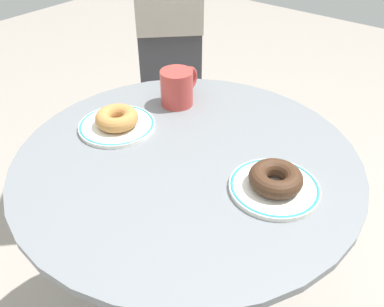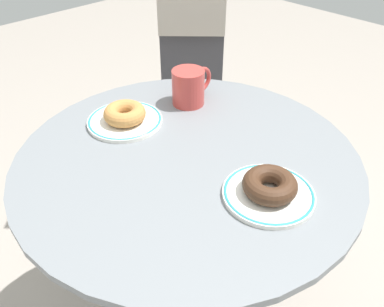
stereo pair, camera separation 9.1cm
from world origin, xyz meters
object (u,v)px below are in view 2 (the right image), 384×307
at_px(plate_right, 268,194).
at_px(coffee_mug, 189,87).
at_px(person_figure, 192,18).
at_px(donut_chocolate, 270,185).
at_px(donut_old_fashioned, 125,113).
at_px(cafe_table, 188,222).
at_px(plate_left, 125,121).

height_order(plate_right, coffee_mug, coffee_mug).
bearing_deg(plate_right, person_figure, 145.52).
bearing_deg(coffee_mug, donut_chocolate, -21.45).
xyz_separation_m(donut_old_fashioned, coffee_mug, (0.04, 0.19, 0.02)).
relative_size(cafe_table, donut_chocolate, 7.18).
xyz_separation_m(cafe_table, donut_chocolate, (0.21, 0.02, 0.25)).
bearing_deg(plate_right, plate_left, -174.76).
relative_size(plate_left, donut_chocolate, 1.74).
bearing_deg(cafe_table, plate_left, -175.37).
bearing_deg(person_figure, cafe_table, -45.32).
height_order(cafe_table, donut_chocolate, donut_chocolate).
bearing_deg(donut_chocolate, cafe_table, -174.15).
distance_m(plate_left, donut_chocolate, 0.43).
xyz_separation_m(plate_left, donut_chocolate, (0.43, 0.04, 0.02)).
bearing_deg(plate_right, cafe_table, -174.15).
bearing_deg(person_figure, plate_right, -34.48).
xyz_separation_m(plate_right, person_figure, (-0.74, 0.51, 0.07)).
bearing_deg(donut_old_fashioned, plate_right, 5.51).
height_order(plate_left, donut_chocolate, donut_chocolate).
xyz_separation_m(plate_left, coffee_mug, (0.04, 0.19, 0.04)).
bearing_deg(donut_chocolate, person_figure, 145.52).
bearing_deg(person_figure, donut_chocolate, -34.48).
height_order(cafe_table, coffee_mug, coffee_mug).
height_order(donut_chocolate, person_figure, person_figure).
bearing_deg(donut_chocolate, donut_old_fashioned, -174.49).
relative_size(cafe_table, person_figure, 0.47).
distance_m(plate_right, donut_chocolate, 0.02).
bearing_deg(cafe_table, person_figure, 134.68).
xyz_separation_m(cafe_table, person_figure, (-0.52, 0.53, 0.30)).
distance_m(donut_chocolate, person_figure, 0.90).
bearing_deg(person_figure, plate_left, -60.57).
height_order(plate_left, coffee_mug, coffee_mug).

